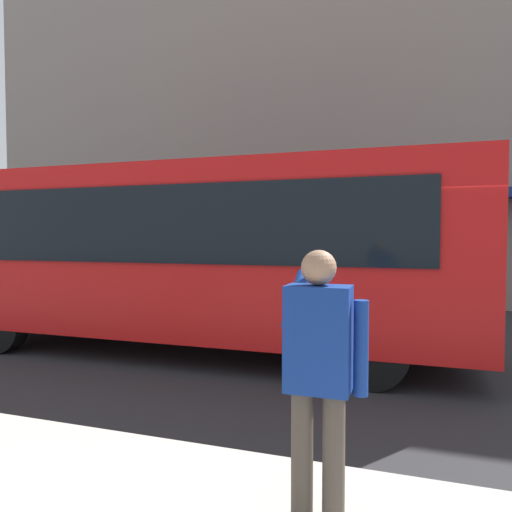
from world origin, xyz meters
The scene contains 4 objects.
ground_plane centered at (0.00, 0.00, 0.00)m, with size 60.00×60.00×0.00m, color #2B2B2D.
building_facade_far centered at (-0.02, -6.80, 5.99)m, with size 28.00×1.55×12.00m.
red_bus centered at (3.46, 0.00, 1.68)m, with size 9.05×2.54×3.08m.
pedestrian_photographer centered at (0.48, 4.25, 1.14)m, with size 0.53×0.52×1.70m.
Camera 1 is at (-0.08, 7.13, 1.94)m, focal length 33.21 mm.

